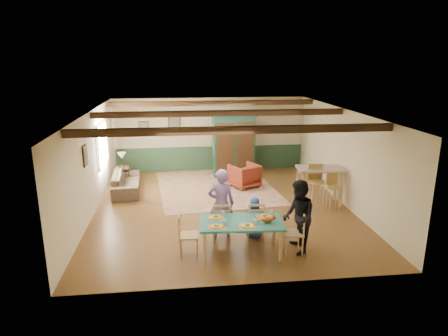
{
  "coord_description": "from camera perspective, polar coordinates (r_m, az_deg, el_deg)",
  "views": [
    {
      "loc": [
        -1.18,
        -10.5,
        4.06
      ],
      "look_at": [
        0.05,
        0.02,
        1.15
      ],
      "focal_mm": 32.0,
      "sensor_mm": 36.0,
      "label": 1
    }
  ],
  "objects": [
    {
      "name": "place_setting_near_center",
      "position": [
        8.29,
        3.35,
        -7.94
      ],
      "size": [
        0.41,
        0.32,
        0.11
      ],
      "primitive_type": null,
      "rotation": [
        0.0,
        0.0,
        -0.06
      ],
      "color": "gold",
      "rests_on": "dining_table"
    },
    {
      "name": "place_setting_far_left",
      "position": [
        8.69,
        -1.19,
        -6.78
      ],
      "size": [
        0.41,
        0.32,
        0.11
      ],
      "primitive_type": null,
      "rotation": [
        0.0,
        0.0,
        -0.06
      ],
      "color": "gold",
      "rests_on": "dining_table"
    },
    {
      "name": "picture_back_a",
      "position": [
        14.65,
        -7.1,
        6.37
      ],
      "size": [
        0.45,
        0.04,
        0.55
      ],
      "primitive_type": null,
      "color": "#7D755B",
      "rests_on": "wall_back"
    },
    {
      "name": "table_lamp",
      "position": [
        13.74,
        -14.37,
        1.13
      ],
      "size": [
        0.31,
        0.31,
        0.5
      ],
      "primitive_type": null,
      "rotation": [
        0.0,
        0.0,
        0.13
      ],
      "color": "tan",
      "rests_on": "end_table"
    },
    {
      "name": "person_man",
      "position": [
        9.18,
        -0.4,
        -5.19
      ],
      "size": [
        0.64,
        0.44,
        1.68
      ],
      "primitive_type": "imported",
      "rotation": [
        0.0,
        0.0,
        3.08
      ],
      "color": "#855FA2",
      "rests_on": "floor"
    },
    {
      "name": "dining_chair_far_left",
      "position": [
        9.25,
        -0.37,
        -7.55
      ],
      "size": [
        0.43,
        0.45,
        0.93
      ],
      "primitive_type": null,
      "rotation": [
        0.0,
        0.0,
        3.08
      ],
      "color": "tan",
      "rests_on": "floor"
    },
    {
      "name": "sofa",
      "position": [
        12.94,
        -13.78,
        -1.99
      ],
      "size": [
        0.93,
        2.09,
        0.6
      ],
      "primitive_type": "imported",
      "rotation": [
        0.0,
        0.0,
        1.63
      ],
      "color": "#43372A",
      "rests_on": "floor"
    },
    {
      "name": "wall_left",
      "position": [
        11.09,
        -18.53,
        0.4
      ],
      "size": [
        0.02,
        8.0,
        2.7
      ],
      "primitive_type": "cube",
      "color": "beige",
      "rests_on": "floor"
    },
    {
      "name": "armoire",
      "position": [
        14.12,
        1.39,
        3.37
      ],
      "size": [
        1.62,
        0.7,
        2.26
      ],
      "primitive_type": "cube",
      "rotation": [
        0.0,
        0.0,
        0.04
      ],
      "color": "#153628",
      "rests_on": "floor"
    },
    {
      "name": "person_woman",
      "position": [
        8.7,
        10.57,
        -6.92
      ],
      "size": [
        0.65,
        0.82,
        1.61
      ],
      "primitive_type": "imported",
      "rotation": [
        0.0,
        0.0,
        -1.63
      ],
      "color": "black",
      "rests_on": "floor"
    },
    {
      "name": "ceiling_beam_front",
      "position": [
        8.41,
        1.49,
        5.42
      ],
      "size": [
        6.95,
        0.16,
        0.16
      ],
      "primitive_type": "cube",
      "color": "black",
      "rests_on": "ceiling"
    },
    {
      "name": "floor",
      "position": [
        11.32,
        -0.25,
        -5.66
      ],
      "size": [
        8.0,
        8.0,
        0.0
      ],
      "primitive_type": "plane",
      "color": "#573618",
      "rests_on": "ground"
    },
    {
      "name": "armchair",
      "position": [
        13.01,
        2.96,
        -1.08
      ],
      "size": [
        1.11,
        1.12,
        0.76
      ],
      "primitive_type": "imported",
      "rotation": [
        0.0,
        0.0,
        -2.68
      ],
      "color": "#541810",
      "rests_on": "floor"
    },
    {
      "name": "ceiling_beam_back",
      "position": [
        13.63,
        -1.69,
        9.25
      ],
      "size": [
        6.95,
        0.16,
        0.16
      ],
      "primitive_type": "cube",
      "color": "black",
      "rests_on": "ceiling"
    },
    {
      "name": "dining_chair_end_left",
      "position": [
        8.6,
        -5.07,
        -9.44
      ],
      "size": [
        0.45,
        0.43,
        0.93
      ],
      "primitive_type": null,
      "rotation": [
        0.0,
        0.0,
        1.51
      ],
      "color": "tan",
      "rests_on": "floor"
    },
    {
      "name": "dining_chair_end_right",
      "position": [
        8.81,
        9.84,
        -9.0
      ],
      "size": [
        0.45,
        0.43,
        0.93
      ],
      "primitive_type": null,
      "rotation": [
        0.0,
        0.0,
        -1.63
      ],
      "color": "tan",
      "rests_on": "floor"
    },
    {
      "name": "wainscot_back",
      "position": [
        14.97,
        -1.95,
        1.4
      ],
      "size": [
        6.95,
        0.03,
        0.9
      ],
      "primitive_type": "cube",
      "color": "#1F3924",
      "rests_on": "floor"
    },
    {
      "name": "place_setting_far_right",
      "position": [
        8.79,
        5.85,
        -6.6
      ],
      "size": [
        0.41,
        0.32,
        0.11
      ],
      "primitive_type": null,
      "rotation": [
        0.0,
        0.0,
        -0.06
      ],
      "color": "gold",
      "rests_on": "dining_table"
    },
    {
      "name": "bar_stool_left",
      "position": [
        11.45,
        13.08,
        -2.6
      ],
      "size": [
        0.45,
        0.49,
        1.21
      ],
      "primitive_type": null,
      "rotation": [
        0.0,
        0.0,
        -0.04
      ],
      "color": "#AE8A44",
      "rests_on": "floor"
    },
    {
      "name": "wall_right",
      "position": [
        11.81,
        16.87,
        1.42
      ],
      "size": [
        0.02,
        8.0,
        2.7
      ],
      "primitive_type": "cube",
      "color": "beige",
      "rests_on": "floor"
    },
    {
      "name": "wall_back",
      "position": [
        14.8,
        -1.99,
        4.8
      ],
      "size": [
        7.0,
        0.02,
        2.7
      ],
      "primitive_type": "cube",
      "color": "beige",
      "rests_on": "floor"
    },
    {
      "name": "end_table",
      "position": [
        13.87,
        -14.23,
        -0.96
      ],
      "size": [
        0.5,
        0.5,
        0.55
      ],
      "primitive_type": null,
      "rotation": [
        0.0,
        0.0,
        0.14
      ],
      "color": "black",
      "rests_on": "floor"
    },
    {
      "name": "dining_table",
      "position": [
        8.67,
        2.47,
        -9.88
      ],
      "size": [
        1.81,
        1.08,
        0.73
      ],
      "primitive_type": null,
      "rotation": [
        0.0,
        0.0,
        -0.06
      ],
      "color": "#216859",
      "rests_on": "floor"
    },
    {
      "name": "dining_chair_far_right",
      "position": [
        9.31,
        4.46,
        -7.42
      ],
      "size": [
        0.43,
        0.45,
        0.93
      ],
      "primitive_type": null,
      "rotation": [
        0.0,
        0.0,
        3.08
      ],
      "color": "tan",
      "rests_on": "floor"
    },
    {
      "name": "person_child",
      "position": [
        9.37,
        4.4,
        -7.08
      ],
      "size": [
        0.5,
        0.34,
        0.98
      ],
      "primitive_type": "imported",
      "rotation": [
        0.0,
        0.0,
        3.08
      ],
      "color": "#2942A5",
      "rests_on": "floor"
    },
    {
      "name": "counter_table",
      "position": [
        11.79,
        13.42,
        -2.47
      ],
      "size": [
        1.35,
        0.87,
        1.07
      ],
      "primitive_type": null,
      "rotation": [
        0.0,
        0.0,
        -0.1
      ],
      "color": "#C0AE95",
      "rests_on": "floor"
    },
    {
      "name": "place_setting_near_left",
      "position": [
        8.25,
        -1.07,
        -8.05
      ],
      "size": [
        0.41,
        0.32,
        0.11
      ],
      "primitive_type": null,
      "rotation": [
        0.0,
        0.0,
        -0.06
      ],
      "color": "gold",
      "rests_on": "dining_table"
    },
    {
      "name": "picture_back_b",
      "position": [
        14.72,
        -11.39,
        5.64
      ],
      "size": [
        0.38,
        0.04,
        0.48
      ],
      "primitive_type": null,
      "color": "#7D755B",
      "rests_on": "wall_back"
    },
    {
      "name": "ceiling",
      "position": [
        10.65,
        -0.27,
        8.02
      ],
      "size": [
        7.0,
        8.0,
        0.02
      ],
      "primitive_type": "cube",
      "color": "white",
      "rests_on": "wall_back"
    },
    {
      "name": "bar_stool_right",
      "position": [
        11.46,
        15.39,
        -3.24
      ],
      "size": [
        0.36,
        0.4,
        1.02
      ],
      "primitive_type": null,
      "rotation": [
        0.0,
        0.0,
        0.0
      ],
      "color": "#AE8A44",
      "rests_on": "floor"
    },
    {
      "name": "ceiling_beam_mid",
      "position": [
        11.06,
        -0.5,
        7.82
      ],
      "size": [
        6.95,
        0.16,
        0.16
      ],
      "primitive_type": "cube",
      "color": "black",
      "rests_on": "ceiling"
    },
    {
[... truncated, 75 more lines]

